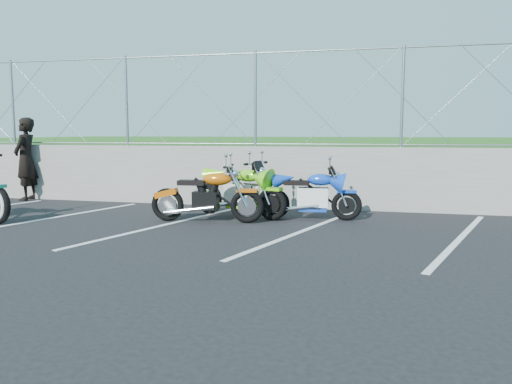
% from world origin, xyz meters
% --- Properties ---
extents(ground, '(90.00, 90.00, 0.00)m').
position_xyz_m(ground, '(0.00, 0.00, 0.00)').
color(ground, black).
rests_on(ground, ground).
extents(retaining_wall, '(30.00, 0.22, 1.30)m').
position_xyz_m(retaining_wall, '(0.00, 3.50, 0.65)').
color(retaining_wall, slate).
rests_on(retaining_wall, ground).
extents(grass_field, '(30.00, 20.00, 1.30)m').
position_xyz_m(grass_field, '(0.00, 13.50, 0.65)').
color(grass_field, '#1F5316').
rests_on(grass_field, ground).
extents(chain_link_fence, '(28.00, 0.03, 2.00)m').
position_xyz_m(chain_link_fence, '(0.00, 3.50, 2.30)').
color(chain_link_fence, gray).
rests_on(chain_link_fence, retaining_wall).
extents(parking_lines, '(18.29, 4.31, 0.01)m').
position_xyz_m(parking_lines, '(1.20, 1.00, 0.00)').
color(parking_lines, silver).
rests_on(parking_lines, ground).
extents(naked_orange, '(2.05, 0.70, 1.02)m').
position_xyz_m(naked_orange, '(0.64, 1.42, 0.44)').
color(naked_orange, black).
rests_on(naked_orange, ground).
extents(sportbike_green, '(1.96, 0.82, 1.05)m').
position_xyz_m(sportbike_green, '(1.05, 2.07, 0.45)').
color(sportbike_green, black).
rests_on(sportbike_green, ground).
extents(sportbike_blue, '(1.87, 0.67, 0.97)m').
position_xyz_m(sportbike_blue, '(2.40, 2.13, 0.42)').
color(sportbike_blue, black).
rests_on(sportbike_blue, ground).
extents(person_standing, '(0.59, 0.78, 1.94)m').
position_xyz_m(person_standing, '(-4.49, 3.20, 0.97)').
color(person_standing, black).
rests_on(person_standing, ground).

